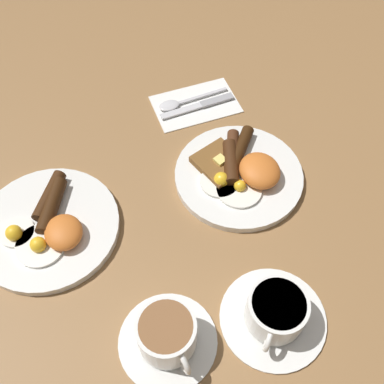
{
  "coord_description": "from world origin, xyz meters",
  "views": [
    {
      "loc": [
        -0.45,
        0.25,
        0.69
      ],
      "look_at": [
        -0.02,
        0.1,
        0.03
      ],
      "focal_mm": 42.0,
      "sensor_mm": 36.0,
      "label": 1
    }
  ],
  "objects": [
    {
      "name": "ground_plane",
      "position": [
        0.0,
        0.0,
        0.0
      ],
      "size": [
        3.0,
        3.0,
        0.0
      ],
      "primitive_type": "plane",
      "color": "olive"
    },
    {
      "name": "teacup_far",
      "position": [
        -0.25,
        0.22,
        0.03
      ],
      "size": [
        0.15,
        0.15,
        0.07
      ],
      "color": "white",
      "rests_on": "ground_plane"
    },
    {
      "name": "teacup_near",
      "position": [
        -0.27,
        0.06,
        0.03
      ],
      "size": [
        0.17,
        0.17,
        0.07
      ],
      "color": "white",
      "rests_on": "ground_plane"
    },
    {
      "name": "breakfast_plate_near",
      "position": [
        0.0,
        -0.0,
        0.02
      ],
      "size": [
        0.24,
        0.24,
        0.05
      ],
      "color": "white",
      "rests_on": "ground_plane"
    },
    {
      "name": "breakfast_plate_far",
      "position": [
        0.0,
        0.36,
        0.01
      ],
      "size": [
        0.25,
        0.25,
        0.05
      ],
      "color": "white",
      "rests_on": "ground_plane"
    },
    {
      "name": "knife",
      "position": [
        0.2,
        0.0,
        0.01
      ],
      "size": [
        0.03,
        0.17,
        0.01
      ],
      "rotation": [
        0.0,
        0.0,
        1.63
      ],
      "color": "silver",
      "rests_on": "napkin"
    },
    {
      "name": "spoon",
      "position": [
        0.22,
        0.05,
        0.01
      ],
      "size": [
        0.03,
        0.16,
        0.01
      ],
      "rotation": [
        0.0,
        0.0,
        1.65
      ],
      "color": "silver",
      "rests_on": "napkin"
    },
    {
      "name": "napkin",
      "position": [
        0.21,
        0.01,
        0.0
      ],
      "size": [
        0.12,
        0.18,
        0.01
      ],
      "primitive_type": "cube",
      "rotation": [
        0.0,
        0.0,
        0.02
      ],
      "color": "white",
      "rests_on": "ground_plane"
    }
  ]
}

